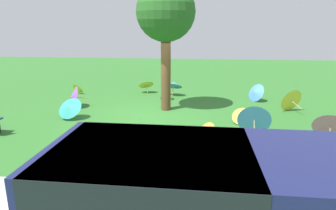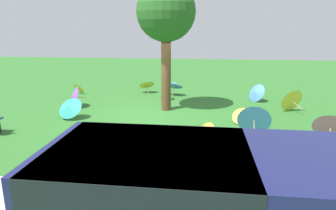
{
  "view_description": "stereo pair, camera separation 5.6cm",
  "coord_description": "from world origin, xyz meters",
  "px_view_note": "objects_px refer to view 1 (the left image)",
  "views": [
    {
      "loc": [
        -1.76,
        9.84,
        3.03
      ],
      "look_at": [
        -0.71,
        0.67,
        0.6
      ],
      "focal_mm": 31.37,
      "sensor_mm": 36.0,
      "label": 1
    },
    {
      "loc": [
        -1.81,
        9.83,
        3.03
      ],
      "look_at": [
        -0.71,
        0.67,
        0.6
      ],
      "focal_mm": 31.37,
      "sensor_mm": 36.0,
      "label": 2
    }
  ],
  "objects_px": {
    "parasol_yellow_2": "(74,132)",
    "parasol_yellow_5": "(146,84)",
    "parasol_yellow_3": "(242,115)",
    "parasol_teal_2": "(69,108)",
    "parasol_yellow_4": "(78,88)",
    "parasol_yellow_0": "(289,99)",
    "parasol_pink_1": "(164,93)",
    "shade_tree": "(166,14)",
    "parasol_blue_0": "(255,92)",
    "parasol_blue_1": "(174,84)",
    "parasol_pink_0": "(330,125)",
    "parasol_blue_2": "(254,118)",
    "parasol_orange_0": "(205,131)",
    "van_dark": "(209,195)",
    "parasol_purple_0": "(73,97)"
  },
  "relations": [
    {
      "from": "parasol_yellow_0",
      "to": "parasol_pink_0",
      "type": "bearing_deg",
      "value": 95.39
    },
    {
      "from": "shade_tree",
      "to": "parasol_pink_0",
      "type": "height_order",
      "value": "shade_tree"
    },
    {
      "from": "parasol_yellow_0",
      "to": "parasol_yellow_4",
      "type": "distance_m",
      "value": 9.29
    },
    {
      "from": "parasol_yellow_3",
      "to": "parasol_pink_1",
      "type": "bearing_deg",
      "value": -45.9
    },
    {
      "from": "parasol_pink_1",
      "to": "parasol_yellow_2",
      "type": "height_order",
      "value": "parasol_yellow_2"
    },
    {
      "from": "parasol_yellow_4",
      "to": "van_dark",
      "type": "bearing_deg",
      "value": 121.64
    },
    {
      "from": "parasol_blue_1",
      "to": "van_dark",
      "type": "bearing_deg",
      "value": 98.13
    },
    {
      "from": "van_dark",
      "to": "parasol_teal_2",
      "type": "bearing_deg",
      "value": -51.25
    },
    {
      "from": "parasol_yellow_2",
      "to": "parasol_yellow_4",
      "type": "xyz_separation_m",
      "value": [
        2.48,
        -6.11,
        -0.11
      ]
    },
    {
      "from": "parasol_yellow_3",
      "to": "parasol_yellow_5",
      "type": "xyz_separation_m",
      "value": [
        3.98,
        -4.36,
        0.15
      ]
    },
    {
      "from": "shade_tree",
      "to": "parasol_blue_0",
      "type": "height_order",
      "value": "shade_tree"
    },
    {
      "from": "parasol_orange_0",
      "to": "parasol_pink_0",
      "type": "xyz_separation_m",
      "value": [
        -3.43,
        -0.41,
        0.18
      ]
    },
    {
      "from": "van_dark",
      "to": "parasol_yellow_0",
      "type": "relative_size",
      "value": 4.56
    },
    {
      "from": "parasol_purple_0",
      "to": "parasol_orange_0",
      "type": "bearing_deg",
      "value": 150.27
    },
    {
      "from": "shade_tree",
      "to": "parasol_yellow_5",
      "type": "relative_size",
      "value": 4.88
    },
    {
      "from": "parasol_blue_0",
      "to": "parasol_blue_1",
      "type": "bearing_deg",
      "value": -11.44
    },
    {
      "from": "parasol_blue_0",
      "to": "parasol_blue_2",
      "type": "xyz_separation_m",
      "value": [
        0.74,
        4.14,
        0.11
      ]
    },
    {
      "from": "parasol_blue_1",
      "to": "parasol_blue_2",
      "type": "relative_size",
      "value": 0.93
    },
    {
      "from": "parasol_blue_0",
      "to": "parasol_yellow_5",
      "type": "xyz_separation_m",
      "value": [
        4.93,
        -1.15,
        0.06
      ]
    },
    {
      "from": "parasol_blue_0",
      "to": "van_dark",
      "type": "bearing_deg",
      "value": 76.63
    },
    {
      "from": "parasol_yellow_0",
      "to": "parasol_purple_0",
      "type": "distance_m",
      "value": 8.28
    },
    {
      "from": "parasol_yellow_0",
      "to": "parasol_yellow_5",
      "type": "bearing_deg",
      "value": -23.12
    },
    {
      "from": "parasol_yellow_3",
      "to": "van_dark",
      "type": "bearing_deg",
      "value": 78.44
    },
    {
      "from": "parasol_orange_0",
      "to": "parasol_blue_0",
      "type": "height_order",
      "value": "parasol_blue_0"
    },
    {
      "from": "parasol_yellow_3",
      "to": "parasol_blue_2",
      "type": "xyz_separation_m",
      "value": [
        -0.22,
        0.92,
        0.2
      ]
    },
    {
      "from": "parasol_yellow_2",
      "to": "parasol_blue_1",
      "type": "bearing_deg",
      "value": -108.02
    },
    {
      "from": "van_dark",
      "to": "shade_tree",
      "type": "relative_size",
      "value": 0.99
    },
    {
      "from": "parasol_yellow_0",
      "to": "parasol_blue_1",
      "type": "distance_m",
      "value": 5.03
    },
    {
      "from": "parasol_pink_1",
      "to": "parasol_yellow_2",
      "type": "distance_m",
      "value": 5.62
    },
    {
      "from": "parasol_yellow_2",
      "to": "parasol_yellow_5",
      "type": "relative_size",
      "value": 0.84
    },
    {
      "from": "van_dark",
      "to": "parasol_yellow_2",
      "type": "distance_m",
      "value": 4.93
    },
    {
      "from": "parasol_blue_0",
      "to": "parasol_pink_1",
      "type": "bearing_deg",
      "value": 3.11
    },
    {
      "from": "parasol_orange_0",
      "to": "parasol_blue_0",
      "type": "bearing_deg",
      "value": -114.27
    },
    {
      "from": "parasol_yellow_4",
      "to": "parasol_blue_1",
      "type": "height_order",
      "value": "parasol_blue_1"
    },
    {
      "from": "van_dark",
      "to": "parasol_yellow_5",
      "type": "distance_m",
      "value": 10.58
    },
    {
      "from": "parasol_orange_0",
      "to": "parasol_blue_2",
      "type": "bearing_deg",
      "value": -156.46
    },
    {
      "from": "shade_tree",
      "to": "parasol_yellow_4",
      "type": "xyz_separation_m",
      "value": [
        4.47,
        -2.34,
        -3.22
      ]
    },
    {
      "from": "parasol_purple_0",
      "to": "parasol_yellow_2",
      "type": "height_order",
      "value": "parasol_purple_0"
    },
    {
      "from": "parasol_yellow_2",
      "to": "parasol_yellow_3",
      "type": "height_order",
      "value": "parasol_yellow_2"
    },
    {
      "from": "parasol_yellow_5",
      "to": "parasol_blue_2",
      "type": "relative_size",
      "value": 0.92
    },
    {
      "from": "van_dark",
      "to": "parasol_pink_0",
      "type": "bearing_deg",
      "value": -126.15
    },
    {
      "from": "parasol_yellow_0",
      "to": "parasol_pink_0",
      "type": "distance_m",
      "value": 2.96
    },
    {
      "from": "parasol_yellow_3",
      "to": "parasol_teal_2",
      "type": "height_order",
      "value": "parasol_teal_2"
    },
    {
      "from": "parasol_blue_1",
      "to": "parasol_orange_0",
      "type": "bearing_deg",
      "value": 104.43
    },
    {
      "from": "parasol_pink_1",
      "to": "parasol_yellow_5",
      "type": "relative_size",
      "value": 0.73
    },
    {
      "from": "parasol_teal_2",
      "to": "parasol_pink_0",
      "type": "bearing_deg",
      "value": 172.96
    },
    {
      "from": "parasol_pink_0",
      "to": "parasol_yellow_4",
      "type": "bearing_deg",
      "value": -27.59
    },
    {
      "from": "shade_tree",
      "to": "parasol_orange_0",
      "type": "height_order",
      "value": "shade_tree"
    },
    {
      "from": "parasol_pink_0",
      "to": "parasol_blue_0",
      "type": "height_order",
      "value": "parasol_pink_0"
    },
    {
      "from": "parasol_yellow_0",
      "to": "parasol_teal_2",
      "type": "height_order",
      "value": "parasol_yellow_0"
    }
  ]
}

